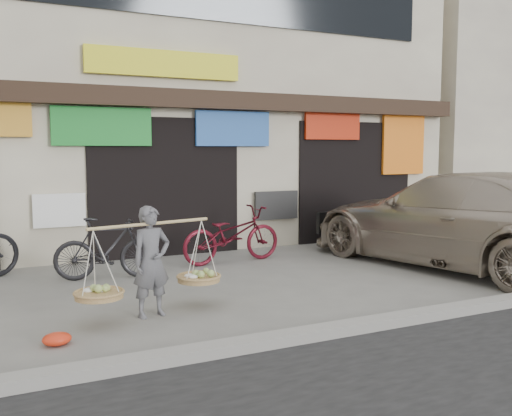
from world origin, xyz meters
name	(u,v)px	position (x,y,z in m)	size (l,w,h in m)	color
ground	(241,297)	(0.00, 0.00, 0.00)	(70.00, 70.00, 0.00)	gray
kerb	(316,333)	(0.00, -2.00, 0.06)	(70.00, 0.25, 0.12)	gray
shophouse_block	(128,91)	(0.00, 6.42, 3.45)	(14.00, 6.32, 7.00)	beige
neighbor_east	(508,117)	(13.50, 7.00, 3.20)	(12.00, 7.00, 6.40)	#BDB39C
street_vendor	(152,267)	(-1.40, -0.38, 0.63)	(1.91, 0.85, 1.39)	#5D5D62
bike_1	(107,248)	(-1.47, 1.94, 0.50)	(0.47, 1.68, 1.01)	black
bike_2	(232,235)	(0.87, 2.31, 0.52)	(0.69, 1.97, 1.04)	#530E19
suv	(459,219)	(4.35, 0.19, 0.85)	(3.34, 6.18, 1.70)	#B1A28F
red_bag	(57,339)	(-2.61, -0.98, 0.07)	(0.31, 0.25, 0.14)	red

